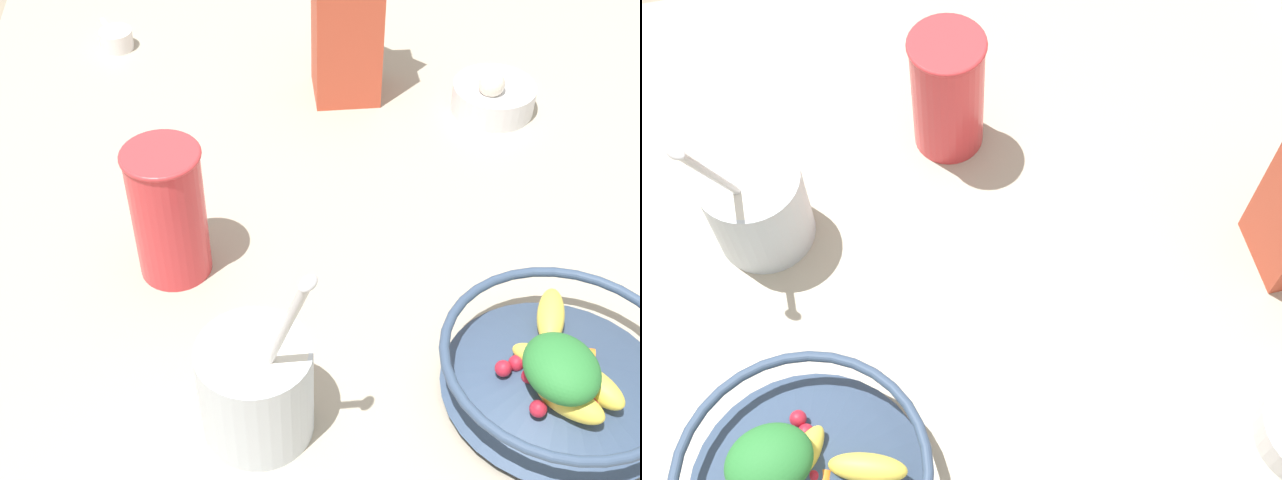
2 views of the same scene
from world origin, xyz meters
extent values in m
plane|color=gray|center=(0.00, 0.00, 0.00)|extent=(6.00, 6.00, 0.00)
cube|color=#B2A893|center=(0.00, 0.00, 0.02)|extent=(1.09, 1.09, 0.03)
torus|color=#384C6B|center=(0.35, 0.10, 0.09)|extent=(0.23, 0.23, 0.01)
ellipsoid|color=#EFD64C|center=(0.35, 0.09, 0.08)|extent=(0.07, 0.08, 0.03)
ellipsoid|color=#EFD64C|center=(0.39, 0.09, 0.08)|extent=(0.06, 0.07, 0.03)
ellipsoid|color=#EFD64C|center=(0.29, 0.11, 0.08)|extent=(0.08, 0.05, 0.03)
sphere|color=red|center=(0.34, 0.10, 0.08)|extent=(0.02, 0.02, 0.02)
sphere|color=red|center=(0.36, 0.07, 0.07)|extent=(0.01, 0.01, 0.01)
sphere|color=red|center=(0.35, 0.05, 0.07)|extent=(0.02, 0.02, 0.02)
sphere|color=red|center=(0.39, 0.07, 0.07)|extent=(0.02, 0.02, 0.02)
sphere|color=red|center=(0.34, 0.06, 0.07)|extent=(0.02, 0.02, 0.02)
ellipsoid|color=#2D7F38|center=(0.37, 0.09, 0.10)|extent=(0.09, 0.08, 0.04)
cylinder|color=silver|center=(0.36, -0.18, 0.08)|extent=(0.10, 0.10, 0.11)
cylinder|color=white|center=(0.36, -0.18, 0.13)|extent=(0.10, 0.10, 0.02)
cylinder|color=silver|center=(0.37, -0.16, 0.17)|extent=(0.05, 0.06, 0.17)
ellipsoid|color=silver|center=(0.39, -0.14, 0.26)|extent=(0.02, 0.02, 0.01)
cylinder|color=#DB383D|center=(0.14, -0.26, 0.11)|extent=(0.08, 0.08, 0.16)
torus|color=#DB383D|center=(0.14, -0.26, 0.19)|extent=(0.08, 0.08, 0.01)
camera|label=1|loc=(0.85, -0.17, 0.72)|focal=50.00mm
camera|label=2|loc=(0.25, 0.33, 0.86)|focal=50.00mm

